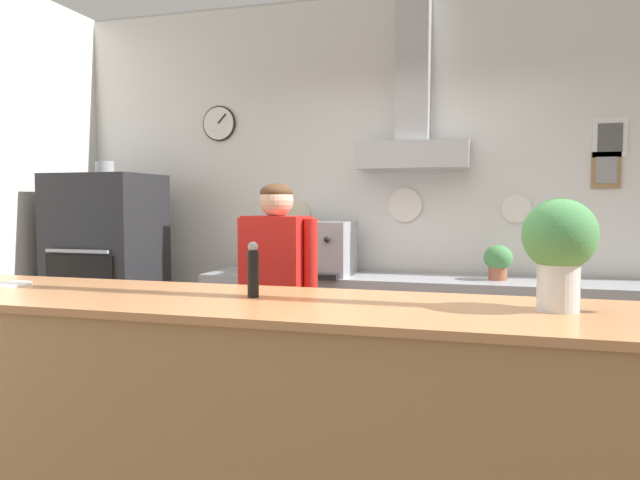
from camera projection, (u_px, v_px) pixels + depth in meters
back_wall_assembly at (402, 178)px, 4.51m from camera, size 5.66×2.44×3.08m
service_counter at (311, 440)px, 2.29m from camera, size 4.85×0.75×1.08m
back_prep_counter at (466, 344)px, 4.21m from camera, size 3.89×0.58×0.92m
pizza_oven at (107, 281)px, 4.67m from camera, size 0.76×0.69×1.78m
shop_worker at (277, 303)px, 3.53m from camera, size 0.52×0.27×1.57m
espresso_machine at (314, 248)px, 4.45m from camera, size 0.57×0.56×0.40m
potted_rosemary at (498, 260)px, 4.12m from camera, size 0.20×0.20×0.25m
potted_basil at (280, 254)px, 4.59m from camera, size 0.20×0.20×0.25m
basil_vase at (559, 247)px, 2.06m from camera, size 0.25×0.25×0.40m
pepper_grinder at (253, 270)px, 2.37m from camera, size 0.05×0.05×0.22m
condiment_plate at (9, 285)px, 2.70m from camera, size 0.19×0.19×0.01m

